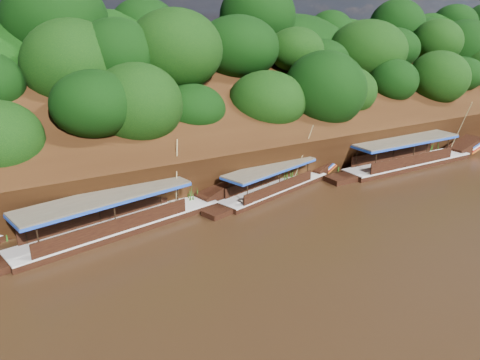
# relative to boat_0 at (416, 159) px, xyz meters

# --- Properties ---
(ground) EXTENTS (160.00, 160.00, 0.00)m
(ground) POSITION_rel_boat_0_xyz_m (-14.48, -7.54, -0.62)
(ground) COLOR black
(ground) RESTS_ON ground
(riverbank) EXTENTS (120.00, 30.06, 19.40)m
(riverbank) POSITION_rel_boat_0_xyz_m (-14.49, 15.19, 1.27)
(riverbank) COLOR black
(riverbank) RESTS_ON ground
(boat_0) EXTENTS (16.81, 3.08, 6.17)m
(boat_0) POSITION_rel_boat_0_xyz_m (0.00, 0.00, 0.00)
(boat_0) COLOR black
(boat_0) RESTS_ON ground
(boat_1) EXTENTS (12.94, 5.13, 5.45)m
(boat_1) POSITION_rel_boat_0_xyz_m (-14.51, 1.00, -0.11)
(boat_1) COLOR black
(boat_1) RESTS_ON ground
(boat_2) EXTENTS (16.74, 5.26, 5.64)m
(boat_2) POSITION_rel_boat_0_xyz_m (-26.86, 0.26, -0.02)
(boat_2) COLOR black
(boat_2) RESTS_ON ground
(reeds) EXTENTS (49.58, 2.46, 2.03)m
(reeds) POSITION_rel_boat_0_xyz_m (-17.80, 2.16, 0.28)
(reeds) COLOR #285E17
(reeds) RESTS_ON ground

